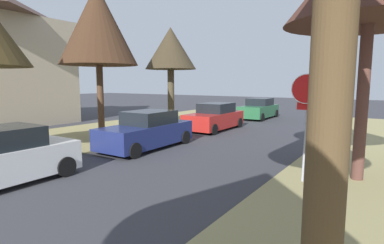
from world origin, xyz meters
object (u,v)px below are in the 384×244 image
(street_tree_left_mid_b, at_px, (98,25))
(stop_sign_far, at_px, (306,104))
(street_tree_left_far, at_px, (171,49))
(parked_sedan_navy, at_px, (147,131))
(parked_sedan_red, at_px, (215,118))
(parked_sedan_green, at_px, (259,109))

(street_tree_left_mid_b, bearing_deg, stop_sign_far, -7.75)
(street_tree_left_far, bearing_deg, street_tree_left_mid_b, -88.76)
(stop_sign_far, height_order, parked_sedan_navy, stop_sign_far)
(street_tree_left_mid_b, xyz_separation_m, parked_sedan_navy, (3.36, -0.35, -4.77))
(parked_sedan_red, bearing_deg, parked_sedan_green, 90.09)
(street_tree_left_far, bearing_deg, parked_sedan_red, -1.44)
(stop_sign_far, height_order, parked_sedan_red, stop_sign_far)
(street_tree_left_mid_b, xyz_separation_m, parked_sedan_green, (3.21, 12.66, -4.77))
(street_tree_left_mid_b, relative_size, parked_sedan_green, 1.66)
(parked_sedan_navy, distance_m, parked_sedan_red, 6.05)
(stop_sign_far, relative_size, parked_sedan_navy, 0.67)
(street_tree_left_far, height_order, parked_sedan_red, street_tree_left_far)
(stop_sign_far, distance_m, street_tree_left_far, 12.77)
(stop_sign_far, xyz_separation_m, street_tree_left_far, (-10.22, 7.16, 2.69))
(parked_sedan_navy, bearing_deg, stop_sign_far, -8.66)
(parked_sedan_navy, height_order, parked_sedan_red, same)
(parked_sedan_red, distance_m, parked_sedan_green, 6.95)
(parked_sedan_navy, bearing_deg, street_tree_left_far, 119.58)
(street_tree_left_mid_b, xyz_separation_m, street_tree_left_far, (-0.13, 5.79, -0.61))
(street_tree_left_far, relative_size, parked_sedan_green, 1.40)
(street_tree_left_far, xyz_separation_m, parked_sedan_green, (3.33, 6.87, -4.16))
(stop_sign_far, bearing_deg, street_tree_left_mid_b, 172.25)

